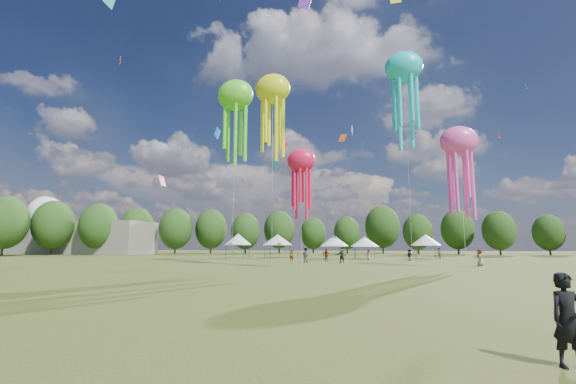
# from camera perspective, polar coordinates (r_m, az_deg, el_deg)

# --- Properties ---
(ground) EXTENTS (300.00, 300.00, 0.00)m
(ground) POSITION_cam_1_polar(r_m,az_deg,el_deg) (11.96, -4.06, -18.69)
(ground) COLOR #384416
(ground) RESTS_ON ground
(observer_main) EXTENTS (0.71, 0.56, 1.72)m
(observer_main) POSITION_cam_1_polar(r_m,az_deg,el_deg) (9.12, 36.39, -15.09)
(observer_main) COLOR black
(observer_main) RESTS_ON ground
(spectator_near) EXTENTS (1.15, 1.06, 1.89)m
(spectator_near) POSITION_cam_1_polar(r_m,az_deg,el_deg) (48.93, 2.65, -9.46)
(spectator_near) COLOR gray
(spectator_near) RESTS_ON ground
(spectators_far) EXTENTS (23.21, 24.21, 1.89)m
(spectators_far) POSITION_cam_1_polar(r_m,az_deg,el_deg) (55.15, 14.24, -9.13)
(spectators_far) COLOR gray
(spectators_far) RESTS_ON ground
(festival_tents) EXTENTS (36.28, 9.79, 4.25)m
(festival_tents) POSITION_cam_1_polar(r_m,az_deg,el_deg) (65.96, 5.53, -7.20)
(festival_tents) COLOR #47474C
(festival_tents) RESTS_ON ground
(show_kites) EXTENTS (30.70, 21.73, 30.44)m
(show_kites) POSITION_cam_1_polar(r_m,az_deg,el_deg) (50.61, 7.92, 12.46)
(show_kites) COLOR #E6F118
(show_kites) RESTS_ON ground
(small_kites) EXTENTS (80.40, 65.38, 45.39)m
(small_kites) POSITION_cam_1_polar(r_m,az_deg,el_deg) (59.14, 9.56, 18.34)
(small_kites) COLOR #E6F118
(small_kites) RESTS_ON ground
(treeline) EXTENTS (201.57, 95.24, 13.43)m
(treeline) POSITION_cam_1_polar(r_m,az_deg,el_deg) (74.24, 7.48, -4.57)
(treeline) COLOR #38281C
(treeline) RESTS_ON ground
(hangar) EXTENTS (40.00, 12.00, 8.00)m
(hangar) POSITION_cam_1_polar(r_m,az_deg,el_deg) (112.36, -29.23, -6.06)
(hangar) COLOR gray
(hangar) RESTS_ON ground
(radome) EXTENTS (9.00, 9.00, 16.00)m
(radome) POSITION_cam_1_polar(r_m,az_deg,el_deg) (128.01, -32.56, -3.24)
(radome) COLOR white
(radome) RESTS_ON ground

